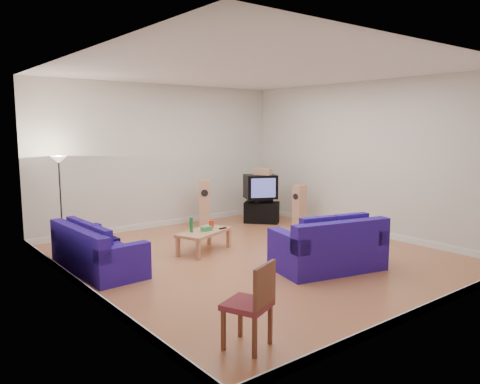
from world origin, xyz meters
TOP-DOWN VIEW (x-y plane):
  - room at (0.00, 0.00)m, footprint 6.01×6.51m
  - sofa_three_seat at (-2.50, 0.92)m, footprint 0.90×1.93m
  - sofa_loveseat at (0.44, -1.34)m, footprint 1.86×1.32m
  - coffee_table at (-0.52, 0.79)m, footprint 1.20×0.90m
  - bottle at (-0.77, 0.83)m, footprint 0.08×0.08m
  - tissue_box at (-0.50, 0.75)m, footprint 0.20×0.11m
  - red_canister at (-0.27, 0.93)m, footprint 0.14×0.14m
  - remote at (-0.16, 0.71)m, footprint 0.17×0.08m
  - tv_stand at (2.03, 2.14)m, footprint 0.86×0.90m
  - av_receiver at (2.07, 2.18)m, footprint 0.54×0.50m
  - television at (1.96, 2.12)m, footprint 0.88×0.79m
  - centre_speaker at (2.01, 2.09)m, footprint 0.29×0.45m
  - speaker_left at (0.74, 2.65)m, footprint 0.38×0.40m
  - speaker_right at (2.45, 1.31)m, footprint 0.31×0.24m
  - floor_lamp at (-2.45, 2.70)m, footprint 0.30×0.30m
  - dining_chair at (-2.22, -2.64)m, footprint 0.57×0.57m

SIDE VIEW (x-z plane):
  - tv_stand at x=2.03m, z-range 0.00..0.49m
  - sofa_three_seat at x=-2.50m, z-range -0.09..0.64m
  - sofa_loveseat at x=0.44m, z-range -0.10..0.74m
  - coffee_table at x=-0.52m, z-range 0.14..0.54m
  - remote at x=-0.16m, z-range 0.39..0.41m
  - tissue_box at x=-0.50m, z-range 0.39..0.47m
  - red_canister at x=-0.27m, z-range 0.39..0.53m
  - speaker_right at x=2.45m, z-range 0.00..0.95m
  - dining_chair at x=-2.22m, z-range 0.05..0.97m
  - bottle at x=-0.77m, z-range 0.39..0.66m
  - speaker_left at x=0.74m, z-range 0.00..1.07m
  - av_receiver at x=2.07m, z-range 0.49..0.59m
  - television at x=1.96m, z-range 0.59..1.15m
  - centre_speaker at x=2.01m, z-range 1.15..1.29m
  - floor_lamp at x=-2.45m, z-range 0.56..2.29m
  - room at x=0.00m, z-range -0.06..3.15m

